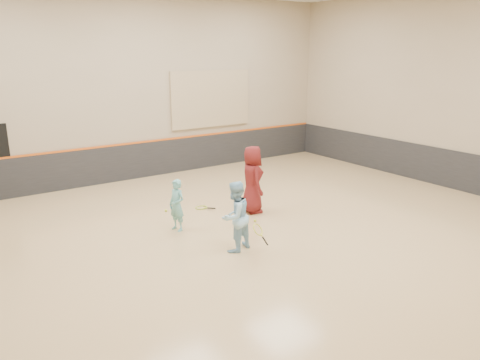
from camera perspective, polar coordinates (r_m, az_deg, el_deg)
room at (r=10.98m, az=0.24°, el=-2.33°), size 15.04×12.04×6.22m
wainscot_back at (r=16.12m, az=-12.01°, el=2.36°), size 14.90×0.04×1.20m
wainscot_right at (r=16.35m, az=22.25°, el=1.71°), size 0.04×11.90×1.20m
accent_stripe at (r=15.99m, az=-12.12°, el=4.51°), size 14.90×0.03×0.06m
acoustic_panel at (r=17.05m, az=-3.55°, el=9.85°), size 3.20×0.08×2.00m
girl at (r=11.23m, az=-7.71°, el=-3.06°), size 0.40×0.52×1.25m
instructor at (r=9.97m, az=-0.60°, el=-4.47°), size 0.88×0.77×1.54m
young_man at (r=12.33m, az=1.50°, el=0.07°), size 0.78×1.00×1.79m
held_racket at (r=9.99m, az=2.20°, el=-6.07°), size 0.41×0.41×0.53m
spare_racket at (r=12.89m, az=-4.76°, el=-3.21°), size 0.74×0.74×0.10m
ball_under_racket at (r=11.85m, az=1.85°, el=-4.96°), size 0.07×0.07×0.07m
ball_in_hand at (r=12.18m, az=2.53°, el=1.01°), size 0.07×0.07×0.07m
ball_beside_spare at (r=12.72m, az=-9.02°, el=-3.69°), size 0.07×0.07×0.07m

